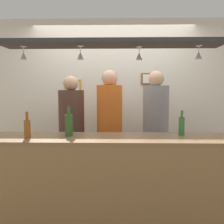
# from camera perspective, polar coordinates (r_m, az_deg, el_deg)

# --- Properties ---
(ground_plane) EXTENTS (8.00, 8.00, 0.00)m
(ground_plane) POSITION_cam_1_polar(r_m,az_deg,el_deg) (3.08, -0.05, -23.77)
(ground_plane) COLOR olive
(back_wall) EXTENTS (4.40, 0.06, 2.60)m
(back_wall) POSITION_cam_1_polar(r_m,az_deg,el_deg) (3.80, 0.36, 2.32)
(back_wall) COLOR silver
(back_wall) RESTS_ON ground_plane
(bar_counter) EXTENTS (2.70, 0.55, 1.03)m
(bar_counter) POSITION_cam_1_polar(r_m,az_deg,el_deg) (2.33, -0.36, -14.86)
(bar_counter) COLOR brown
(bar_counter) RESTS_ON ground_plane
(overhead_glass_rack) EXTENTS (2.20, 0.36, 0.04)m
(overhead_glass_rack) POSITION_cam_1_polar(r_m,az_deg,el_deg) (2.44, -0.23, 16.15)
(overhead_glass_rack) COLOR black
(hanging_wineglass_far_left) EXTENTS (0.07, 0.07, 0.13)m
(hanging_wineglass_far_left) POSITION_cam_1_polar(r_m,az_deg,el_deg) (2.61, -20.50, 12.61)
(hanging_wineglass_far_left) COLOR silver
(hanging_wineglass_far_left) RESTS_ON overhead_glass_rack
(hanging_wineglass_left) EXTENTS (0.07, 0.07, 0.13)m
(hanging_wineglass_left) POSITION_cam_1_polar(r_m,az_deg,el_deg) (2.45, -7.60, 13.38)
(hanging_wineglass_left) COLOR silver
(hanging_wineglass_left) RESTS_ON overhead_glass_rack
(hanging_wineglass_center_left) EXTENTS (0.07, 0.07, 0.13)m
(hanging_wineglass_center_left) POSITION_cam_1_polar(r_m,az_deg,el_deg) (2.48, 6.53, 13.30)
(hanging_wineglass_center_left) COLOR silver
(hanging_wineglass_center_left) RESTS_ON overhead_glass_rack
(hanging_wineglass_center) EXTENTS (0.07, 0.07, 0.13)m
(hanging_wineglass_center) POSITION_cam_1_polar(r_m,az_deg,el_deg) (2.55, 20.11, 12.79)
(hanging_wineglass_center) COLOR silver
(hanging_wineglass_center) RESTS_ON overhead_glass_rack
(person_left_brown_shirt) EXTENTS (0.34, 0.34, 1.68)m
(person_left_brown_shirt) POSITION_cam_1_polar(r_m,az_deg,el_deg) (3.23, -9.68, -3.33)
(person_left_brown_shirt) COLOR #2D334C
(person_left_brown_shirt) RESTS_ON ground_plane
(person_middle_orange_shirt) EXTENTS (0.34, 0.34, 1.76)m
(person_middle_orange_shirt) POSITION_cam_1_polar(r_m,az_deg,el_deg) (3.17, -0.62, -2.56)
(person_middle_orange_shirt) COLOR #2D334C
(person_middle_orange_shirt) RESTS_ON ground_plane
(person_right_grey_shirt) EXTENTS (0.34, 0.34, 1.75)m
(person_right_grey_shirt) POSITION_cam_1_polar(r_m,az_deg,el_deg) (3.21, 10.42, -2.64)
(person_right_grey_shirt) COLOR #2D334C
(person_right_grey_shirt) RESTS_ON ground_plane
(bottle_beer_amber_tall) EXTENTS (0.06, 0.06, 0.26)m
(bottle_beer_amber_tall) POSITION_cam_1_polar(r_m,az_deg,el_deg) (2.45, -19.70, -3.65)
(bottle_beer_amber_tall) COLOR brown
(bottle_beer_amber_tall) RESTS_ON bar_counter
(bottle_champagne_green) EXTENTS (0.08, 0.08, 0.30)m
(bottle_champagne_green) POSITION_cam_1_polar(r_m,az_deg,el_deg) (2.45, -10.31, -2.98)
(bottle_champagne_green) COLOR #2D5623
(bottle_champagne_green) RESTS_ON bar_counter
(bottle_beer_green_import) EXTENTS (0.06, 0.06, 0.26)m
(bottle_beer_green_import) POSITION_cam_1_polar(r_m,az_deg,el_deg) (2.56, 16.38, -3.10)
(bottle_beer_green_import) COLOR #336B2D
(bottle_beer_green_import) RESTS_ON bar_counter
(picture_frame_caricature) EXTENTS (0.26, 0.02, 0.34)m
(picture_frame_caricature) POSITION_cam_1_polar(r_m,az_deg,el_deg) (3.81, -9.36, 5.19)
(picture_frame_caricature) COLOR #B29338
(picture_frame_caricature) RESTS_ON back_wall
(picture_frame_lower_pair) EXTENTS (0.30, 0.02, 0.18)m
(picture_frame_lower_pair) POSITION_cam_1_polar(r_m,az_deg,el_deg) (3.79, 9.86, 3.90)
(picture_frame_lower_pair) COLOR brown
(picture_frame_lower_pair) RESTS_ON back_wall
(picture_frame_crest) EXTENTS (0.18, 0.02, 0.26)m
(picture_frame_crest) POSITION_cam_1_polar(r_m,az_deg,el_deg) (3.75, -0.44, 7.50)
(picture_frame_crest) COLOR brown
(picture_frame_crest) RESTS_ON back_wall
(picture_frame_upper_small) EXTENTS (0.22, 0.02, 0.18)m
(picture_frame_upper_small) POSITION_cam_1_polar(r_m,az_deg,el_deg) (3.78, 8.67, 7.90)
(picture_frame_upper_small) COLOR brown
(picture_frame_upper_small) RESTS_ON back_wall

